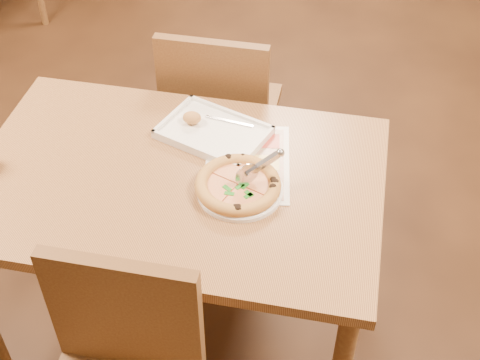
% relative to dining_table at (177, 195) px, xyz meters
% --- Properties ---
extents(dining_table, '(1.30, 0.85, 0.72)m').
position_rel_dining_table_xyz_m(dining_table, '(0.00, 0.00, 0.00)').
color(dining_table, '#9F713F').
rests_on(dining_table, ground).
extents(chair_far, '(0.42, 0.42, 0.47)m').
position_rel_dining_table_xyz_m(chair_far, '(-0.00, 0.60, -0.07)').
color(chair_far, brown).
rests_on(chair_far, ground).
extents(plate, '(0.30, 0.30, 0.01)m').
position_rel_dining_table_xyz_m(plate, '(0.21, -0.03, 0.09)').
color(plate, white).
rests_on(plate, dining_table).
extents(pizza, '(0.26, 0.26, 0.04)m').
position_rel_dining_table_xyz_m(pizza, '(0.21, -0.03, 0.11)').
color(pizza, gold).
rests_on(pizza, plate).
extents(pizza_cutter, '(0.13, 0.10, 0.09)m').
position_rel_dining_table_xyz_m(pizza_cutter, '(0.26, 0.00, 0.17)').
color(pizza_cutter, silver).
rests_on(pizza_cutter, pizza).
extents(appetizer_tray, '(0.40, 0.34, 0.06)m').
position_rel_dining_table_xyz_m(appetizer_tray, '(0.07, 0.22, 0.10)').
color(appetizer_tray, white).
rests_on(appetizer_tray, dining_table).
extents(menu, '(0.32, 0.41, 0.00)m').
position_rel_dining_table_xyz_m(menu, '(0.21, 0.11, 0.09)').
color(menu, silver).
rests_on(menu, dining_table).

